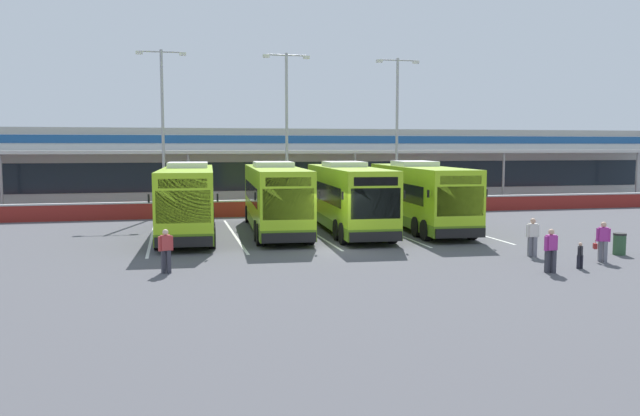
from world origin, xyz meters
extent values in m
plane|color=#4C4C51|center=(0.00, 0.00, 0.00)|extent=(200.00, 200.00, 0.00)
cube|color=silver|center=(0.00, 27.00, 2.75)|extent=(70.00, 10.00, 5.50)
cube|color=#19232D|center=(0.00, 21.98, 2.30)|extent=(66.00, 0.08, 2.20)
cube|color=navy|center=(0.00, 21.97, 5.15)|extent=(68.00, 0.08, 0.60)
cube|color=beige|center=(0.00, 20.50, 4.20)|extent=(67.00, 3.00, 0.24)
cube|color=gray|center=(0.00, 27.00, 5.75)|extent=(70.00, 10.00, 0.50)
cylinder|color=#999999|center=(-18.60, 19.30, 2.10)|extent=(0.20, 0.20, 4.20)
cylinder|color=#999999|center=(-6.20, 19.30, 2.10)|extent=(0.20, 0.20, 4.20)
cylinder|color=#999999|center=(6.20, 19.30, 2.10)|extent=(0.20, 0.20, 4.20)
cylinder|color=#999999|center=(18.60, 19.30, 2.10)|extent=(0.20, 0.20, 4.20)
cylinder|color=#999999|center=(31.00, 19.30, 2.10)|extent=(0.20, 0.20, 4.20)
cube|color=maroon|center=(0.00, 14.50, 0.50)|extent=(60.00, 0.36, 1.00)
cube|color=#B2B2B2|center=(0.00, 14.50, 1.05)|extent=(60.00, 0.40, 0.10)
cube|color=#9ED11E|center=(-6.54, 6.22, 1.91)|extent=(3.21, 12.12, 3.19)
cube|color=#598419|center=(-6.54, 6.22, 0.59)|extent=(3.23, 12.14, 0.56)
cube|color=black|center=(-6.52, 6.62, 2.15)|extent=(3.10, 9.73, 0.96)
cube|color=black|center=(-6.87, 0.28, 2.05)|extent=(2.31, 0.23, 1.40)
cube|color=black|center=(-6.87, 0.27, 3.05)|extent=(2.05, 0.19, 0.40)
cube|color=silver|center=(-6.49, 7.22, 3.64)|extent=(2.20, 2.91, 0.28)
cube|color=black|center=(-6.88, 0.17, 0.55)|extent=(2.46, 0.29, 0.44)
cube|color=black|center=(-5.40, 0.55, 2.40)|extent=(0.09, 0.12, 0.36)
cube|color=black|center=(-8.30, 0.71, 2.40)|extent=(0.09, 0.12, 0.36)
cylinder|color=black|center=(-5.10, 10.75, 0.52)|extent=(0.38, 1.06, 1.04)
cylinder|color=black|center=(-7.48, 10.88, 0.52)|extent=(0.38, 1.06, 1.04)
cylinder|color=black|center=(-5.52, 2.96, 0.52)|extent=(0.38, 1.06, 1.04)
cylinder|color=black|center=(-7.91, 3.09, 0.52)|extent=(0.38, 1.06, 1.04)
cylinder|color=black|center=(-5.60, 1.56, 0.52)|extent=(0.38, 1.06, 1.04)
cylinder|color=black|center=(-7.99, 1.69, 0.52)|extent=(0.38, 1.06, 1.04)
cube|color=#9ED11E|center=(-1.94, 6.46, 1.91)|extent=(3.21, 12.12, 3.19)
cube|color=#598419|center=(-1.94, 6.46, 0.59)|extent=(3.23, 12.14, 0.56)
cube|color=black|center=(-1.91, 6.86, 2.15)|extent=(3.10, 9.73, 0.96)
cube|color=black|center=(-2.26, 0.52, 2.05)|extent=(2.31, 0.23, 1.40)
cube|color=black|center=(-2.26, 0.51, 3.05)|extent=(2.05, 0.19, 0.40)
cube|color=silver|center=(-1.88, 7.46, 3.64)|extent=(2.20, 2.91, 0.28)
cube|color=black|center=(-2.27, 0.41, 0.55)|extent=(2.46, 0.29, 0.44)
cube|color=black|center=(-0.79, 0.79, 2.40)|extent=(0.09, 0.12, 0.36)
cube|color=black|center=(-3.70, 0.95, 2.40)|extent=(0.09, 0.12, 0.36)
cylinder|color=black|center=(-0.49, 10.99, 0.52)|extent=(0.38, 1.06, 1.04)
cylinder|color=black|center=(-2.88, 11.12, 0.52)|extent=(0.38, 1.06, 1.04)
cylinder|color=black|center=(-0.92, 3.20, 0.52)|extent=(0.38, 1.06, 1.04)
cylinder|color=black|center=(-3.31, 3.33, 0.52)|extent=(0.38, 1.06, 1.04)
cylinder|color=black|center=(-1.00, 1.80, 0.52)|extent=(0.38, 1.06, 1.04)
cylinder|color=black|center=(-3.38, 1.93, 0.52)|extent=(0.38, 1.06, 1.04)
cube|color=#9ED11E|center=(1.96, 5.90, 1.91)|extent=(3.21, 12.12, 3.19)
cube|color=#598419|center=(1.96, 5.90, 0.59)|extent=(3.23, 12.14, 0.56)
cube|color=black|center=(1.98, 6.30, 2.15)|extent=(3.10, 9.73, 0.96)
cube|color=black|center=(1.63, -0.04, 2.05)|extent=(2.31, 0.23, 1.40)
cube|color=black|center=(1.63, -0.05, 3.05)|extent=(2.05, 0.19, 0.40)
cube|color=silver|center=(2.01, 6.90, 3.64)|extent=(2.20, 2.91, 0.28)
cube|color=black|center=(1.63, -0.15, 0.55)|extent=(2.46, 0.29, 0.44)
cube|color=black|center=(3.10, 0.23, 2.40)|extent=(0.09, 0.12, 0.36)
cube|color=black|center=(0.20, 0.39, 2.40)|extent=(0.09, 0.12, 0.36)
cylinder|color=black|center=(3.40, 10.42, 0.52)|extent=(0.38, 1.06, 1.04)
cylinder|color=black|center=(1.02, 10.56, 0.52)|extent=(0.38, 1.06, 1.04)
cylinder|color=black|center=(2.98, 2.64, 0.52)|extent=(0.38, 1.06, 1.04)
cylinder|color=black|center=(0.59, 2.77, 0.52)|extent=(0.38, 1.06, 1.04)
cylinder|color=black|center=(2.90, 1.24, 0.52)|extent=(0.38, 1.06, 1.04)
cylinder|color=black|center=(0.51, 1.37, 0.52)|extent=(0.38, 1.06, 1.04)
cube|color=#9ED11E|center=(6.21, 6.15, 1.91)|extent=(3.21, 12.12, 3.19)
cube|color=#598419|center=(6.21, 6.15, 0.59)|extent=(3.23, 12.14, 0.56)
cube|color=black|center=(6.23, 6.55, 2.15)|extent=(3.10, 9.73, 0.96)
cube|color=black|center=(5.88, 0.21, 2.05)|extent=(2.31, 0.23, 1.40)
cube|color=black|center=(5.88, 0.20, 3.05)|extent=(2.05, 0.19, 0.40)
cube|color=silver|center=(6.26, 7.15, 3.64)|extent=(2.20, 2.91, 0.28)
cube|color=black|center=(5.87, 0.10, 0.55)|extent=(2.46, 0.29, 0.44)
cube|color=black|center=(7.35, 0.48, 2.40)|extent=(0.09, 0.12, 0.36)
cube|color=black|center=(4.45, 0.64, 2.40)|extent=(0.09, 0.12, 0.36)
cylinder|color=black|center=(7.65, 10.68, 0.52)|extent=(0.38, 1.06, 1.04)
cylinder|color=black|center=(5.27, 10.81, 0.52)|extent=(0.38, 1.06, 1.04)
cylinder|color=black|center=(7.22, 2.89, 0.52)|extent=(0.38, 1.06, 1.04)
cylinder|color=black|center=(4.84, 3.02, 0.52)|extent=(0.38, 1.06, 1.04)
cylinder|color=black|center=(7.15, 1.49, 0.52)|extent=(0.38, 1.06, 1.04)
cylinder|color=black|center=(4.76, 1.62, 0.52)|extent=(0.38, 1.06, 1.04)
cube|color=silver|center=(-8.40, 6.00, 0.00)|extent=(0.14, 13.00, 0.01)
cube|color=silver|center=(-4.20, 6.00, 0.00)|extent=(0.14, 13.00, 0.01)
cube|color=silver|center=(0.00, 6.00, 0.00)|extent=(0.14, 13.00, 0.01)
cube|color=silver|center=(4.20, 6.00, 0.00)|extent=(0.14, 13.00, 0.01)
cube|color=silver|center=(8.40, 6.00, 0.00)|extent=(0.14, 13.00, 0.01)
cube|color=slate|center=(9.44, -5.25, 0.42)|extent=(0.20, 0.22, 0.84)
cube|color=slate|center=(9.54, -5.42, 0.42)|extent=(0.20, 0.22, 0.84)
cube|color=#A32D89|center=(9.49, -5.33, 1.12)|extent=(0.40, 0.34, 0.56)
cube|color=#A32D89|center=(9.29, -5.25, 1.09)|extent=(0.12, 0.13, 0.54)
cube|color=#A32D89|center=(9.69, -5.42, 1.09)|extent=(0.12, 0.13, 0.54)
sphere|color=tan|center=(9.49, -5.33, 1.51)|extent=(0.22, 0.22, 0.22)
cube|color=maroon|center=(9.23, -5.20, 0.63)|extent=(0.22, 0.30, 0.22)
cylinder|color=maroon|center=(9.23, -5.20, 0.81)|extent=(0.02, 0.02, 0.16)
cube|color=#33333D|center=(-7.67, -3.72, 0.42)|extent=(0.18, 0.21, 0.84)
cube|color=#33333D|center=(-7.49, -3.79, 0.42)|extent=(0.18, 0.21, 0.84)
cube|color=#B23838|center=(-7.58, -3.76, 1.12)|extent=(0.39, 0.30, 0.56)
cube|color=#B23838|center=(-7.79, -3.82, 1.09)|extent=(0.11, 0.12, 0.54)
cube|color=#B23838|center=(-7.37, -3.70, 1.09)|extent=(0.11, 0.12, 0.54)
sphere|color=#DBB293|center=(-7.58, -3.76, 1.51)|extent=(0.22, 0.22, 0.22)
cube|color=black|center=(7.66, -6.41, 0.26)|extent=(0.14, 0.14, 0.52)
cube|color=black|center=(7.78, -6.40, 0.26)|extent=(0.14, 0.14, 0.52)
cube|color=black|center=(7.72, -6.40, 0.69)|extent=(0.25, 0.24, 0.35)
cube|color=black|center=(7.61, -6.49, 0.68)|extent=(0.08, 0.08, 0.33)
cube|color=black|center=(7.82, -6.32, 0.68)|extent=(0.08, 0.08, 0.33)
sphere|color=tan|center=(7.72, -6.40, 0.94)|extent=(0.14, 0.14, 0.14)
cube|color=#33333D|center=(6.10, -6.79, 0.42)|extent=(0.16, 0.19, 0.84)
cube|color=#33333D|center=(6.27, -6.89, 0.42)|extent=(0.16, 0.19, 0.84)
cube|color=#A32D89|center=(6.18, -6.84, 1.12)|extent=(0.36, 0.26, 0.56)
cube|color=#A32D89|center=(5.96, -6.86, 1.09)|extent=(0.10, 0.11, 0.54)
cube|color=#A32D89|center=(6.40, -6.81, 1.09)|extent=(0.10, 0.11, 0.54)
sphere|color=tan|center=(6.18, -6.84, 1.51)|extent=(0.22, 0.22, 0.22)
cube|color=slate|center=(7.35, -3.50, 0.42)|extent=(0.16, 0.20, 0.84)
cube|color=slate|center=(7.49, -3.64, 0.42)|extent=(0.16, 0.20, 0.84)
cube|color=silver|center=(7.42, -3.57, 1.12)|extent=(0.37, 0.27, 0.56)
cube|color=silver|center=(7.20, -3.54, 1.09)|extent=(0.10, 0.11, 0.54)
cube|color=silver|center=(7.64, -3.60, 1.09)|extent=(0.10, 0.11, 0.54)
sphere|color=tan|center=(7.42, -3.57, 1.51)|extent=(0.22, 0.22, 0.22)
cylinder|color=#9E9EA3|center=(-7.88, 16.85, 5.50)|extent=(0.20, 0.20, 11.00)
cylinder|color=#9E9EA3|center=(-7.88, 16.85, 10.85)|extent=(2.80, 0.10, 0.10)
cube|color=silver|center=(-9.28, 16.85, 10.75)|extent=(0.44, 0.28, 0.20)
cube|color=silver|center=(-6.48, 16.85, 10.75)|extent=(0.44, 0.28, 0.20)
cylinder|color=#9E9EA3|center=(0.48, 16.59, 5.50)|extent=(0.20, 0.20, 11.00)
cylinder|color=#9E9EA3|center=(0.48, 16.59, 10.85)|extent=(2.80, 0.10, 0.10)
cube|color=silver|center=(-0.92, 16.59, 10.75)|extent=(0.44, 0.28, 0.20)
cube|color=silver|center=(1.88, 16.59, 10.75)|extent=(0.44, 0.28, 0.20)
cylinder|color=#9E9EA3|center=(8.83, 17.34, 5.50)|extent=(0.20, 0.20, 11.00)
cylinder|color=#9E9EA3|center=(8.83, 17.34, 10.85)|extent=(2.80, 0.10, 0.10)
cube|color=silver|center=(7.43, 17.34, 10.75)|extent=(0.44, 0.28, 0.20)
cube|color=silver|center=(10.23, 17.34, 10.75)|extent=(0.44, 0.28, 0.20)
cylinder|color=#2D5133|center=(11.30, -4.01, 0.42)|extent=(0.52, 0.52, 0.85)
cylinder|color=black|center=(11.30, -4.01, 0.89)|extent=(0.54, 0.54, 0.08)
camera|label=1|loc=(-7.24, -27.59, 4.64)|focal=36.01mm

